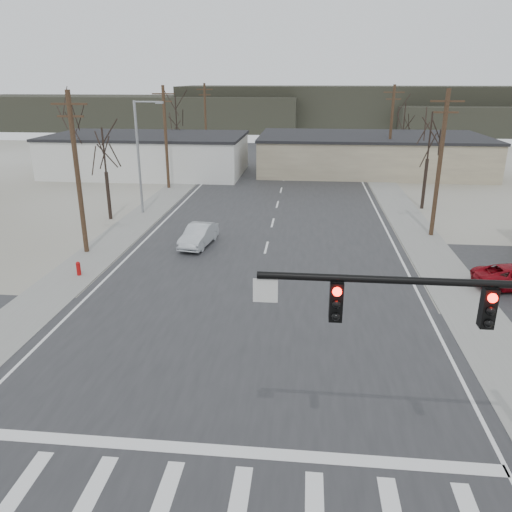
{
  "coord_description": "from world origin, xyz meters",
  "views": [
    {
      "loc": [
        2.5,
        -17.2,
        10.63
      ],
      "look_at": [
        0.22,
        5.14,
        2.6
      ],
      "focal_mm": 35.0,
      "sensor_mm": 36.0,
      "label": 1
    }
  ],
  "objects_px": {
    "car_far_a": "(281,163)",
    "fire_hydrant": "(78,268)",
    "sedan_crossing": "(199,235)",
    "car_far_b": "(286,150)"
  },
  "relations": [
    {
      "from": "sedan_crossing",
      "to": "car_far_a",
      "type": "xyz_separation_m",
      "value": [
        3.91,
        29.94,
        0.11
      ]
    },
    {
      "from": "sedan_crossing",
      "to": "car_far_a",
      "type": "distance_m",
      "value": 30.19
    },
    {
      "from": "sedan_crossing",
      "to": "fire_hydrant",
      "type": "bearing_deg",
      "value": -125.01
    },
    {
      "from": "fire_hydrant",
      "to": "sedan_crossing",
      "type": "bearing_deg",
      "value": 46.65
    },
    {
      "from": "car_far_b",
      "to": "sedan_crossing",
      "type": "bearing_deg",
      "value": -111.01
    },
    {
      "from": "sedan_crossing",
      "to": "car_far_b",
      "type": "relative_size",
      "value": 1.13
    },
    {
      "from": "sedan_crossing",
      "to": "car_far_b",
      "type": "distance_m",
      "value": 43.1
    },
    {
      "from": "sedan_crossing",
      "to": "car_far_b",
      "type": "xyz_separation_m",
      "value": [
        3.97,
        42.92,
        -0.06
      ]
    },
    {
      "from": "car_far_a",
      "to": "car_far_b",
      "type": "bearing_deg",
      "value": -86.81
    },
    {
      "from": "car_far_a",
      "to": "fire_hydrant",
      "type": "bearing_deg",
      "value": 78.55
    }
  ]
}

